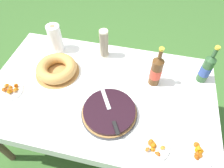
% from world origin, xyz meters
% --- Properties ---
extents(ground_plane, '(16.00, 16.00, 0.00)m').
position_xyz_m(ground_plane, '(0.00, 0.00, 0.00)').
color(ground_plane, '#3D6B2D').
extents(garden_table, '(1.67, 1.01, 0.72)m').
position_xyz_m(garden_table, '(0.00, 0.00, 0.66)').
color(garden_table, brown).
rests_on(garden_table, ground_plane).
extents(tablecloth, '(1.68, 1.02, 0.10)m').
position_xyz_m(tablecloth, '(0.00, 0.00, 0.71)').
color(tablecloth, white).
rests_on(tablecloth, garden_table).
extents(berry_tart, '(0.38, 0.38, 0.06)m').
position_xyz_m(berry_tart, '(0.11, -0.19, 0.75)').
color(berry_tart, '#38383D').
rests_on(berry_tart, tablecloth).
extents(serving_knife, '(0.21, 0.34, 0.01)m').
position_xyz_m(serving_knife, '(0.13, -0.21, 0.79)').
color(serving_knife, silver).
rests_on(serving_knife, berry_tart).
extents(bundt_cake, '(0.34, 0.34, 0.09)m').
position_xyz_m(bundt_cake, '(-0.38, 0.09, 0.77)').
color(bundt_cake, '#B78447').
rests_on(bundt_cake, tablecloth).
extents(cup_stack, '(0.07, 0.07, 0.25)m').
position_xyz_m(cup_stack, '(-0.06, 0.37, 0.85)').
color(cup_stack, beige).
rests_on(cup_stack, tablecloth).
extents(cider_bottle_green, '(0.08, 0.08, 0.33)m').
position_xyz_m(cider_bottle_green, '(0.73, 0.27, 0.85)').
color(cider_bottle_green, '#2D562D').
rests_on(cider_bottle_green, tablecloth).
extents(cider_bottle_amber, '(0.09, 0.09, 0.34)m').
position_xyz_m(cider_bottle_amber, '(0.38, 0.16, 0.85)').
color(cider_bottle_amber, brown).
rests_on(cider_bottle_amber, tablecloth).
extents(snack_plate_near, '(0.22, 0.22, 0.05)m').
position_xyz_m(snack_plate_near, '(0.68, -0.33, 0.73)').
color(snack_plate_near, white).
rests_on(snack_plate_near, tablecloth).
extents(snack_plate_left, '(0.19, 0.19, 0.05)m').
position_xyz_m(snack_plate_left, '(-0.65, -0.16, 0.74)').
color(snack_plate_left, white).
rests_on(snack_plate_left, tablecloth).
extents(snack_plate_right, '(0.23, 0.23, 0.06)m').
position_xyz_m(snack_plate_right, '(0.41, -0.34, 0.73)').
color(snack_plate_right, white).
rests_on(snack_plate_right, tablecloth).
extents(paper_towel_roll, '(0.11, 0.11, 0.24)m').
position_xyz_m(paper_towel_roll, '(-0.48, 0.36, 0.84)').
color(paper_towel_roll, white).
rests_on(paper_towel_roll, tablecloth).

